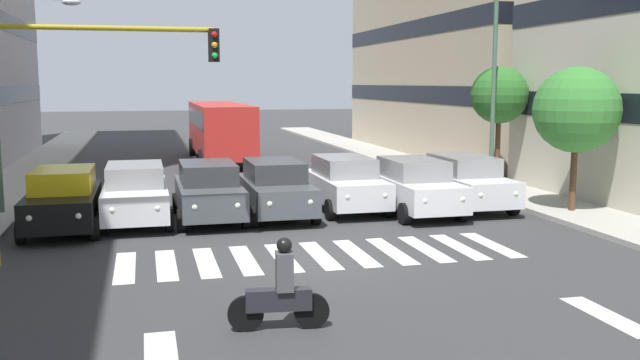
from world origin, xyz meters
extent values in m
plane|color=#38383A|center=(0.00, 0.00, 0.00)|extent=(180.00, 180.00, 0.00)
cube|color=black|center=(-14.35, -21.24, 3.48)|extent=(8.18, 20.56, 0.90)
cube|color=black|center=(-14.35, -21.24, 6.96)|extent=(8.18, 20.56, 0.90)
cube|color=silver|center=(-4.50, 0.00, 0.00)|extent=(0.45, 2.80, 0.01)
cube|color=silver|center=(-3.60, 0.00, 0.00)|extent=(0.45, 2.80, 0.01)
cube|color=silver|center=(-2.70, 0.00, 0.00)|extent=(0.45, 2.80, 0.01)
cube|color=silver|center=(-1.80, 0.00, 0.00)|extent=(0.45, 2.80, 0.01)
cube|color=silver|center=(-0.90, 0.00, 0.00)|extent=(0.45, 2.80, 0.01)
cube|color=silver|center=(0.00, 0.00, 0.00)|extent=(0.45, 2.80, 0.01)
cube|color=silver|center=(0.90, 0.00, 0.00)|extent=(0.45, 2.80, 0.01)
cube|color=silver|center=(1.80, 0.00, 0.00)|extent=(0.45, 2.80, 0.01)
cube|color=silver|center=(2.70, 0.00, 0.00)|extent=(0.45, 2.80, 0.01)
cube|color=silver|center=(3.60, 0.00, 0.00)|extent=(0.45, 2.80, 0.01)
cube|color=silver|center=(4.50, 0.00, 0.00)|extent=(0.45, 2.80, 0.01)
cube|color=silver|center=(-3.85, 5.50, 0.00)|extent=(0.50, 2.20, 0.01)
cube|color=silver|center=(3.85, 5.50, 0.00)|extent=(0.50, 2.20, 0.01)
cube|color=silver|center=(-6.15, -4.93, 0.72)|extent=(1.80, 4.40, 0.80)
cube|color=gray|center=(-6.15, -5.13, 1.42)|extent=(1.58, 2.46, 0.60)
cylinder|color=black|center=(-7.05, -3.48, 0.32)|extent=(0.22, 0.64, 0.64)
cylinder|color=black|center=(-5.25, -3.48, 0.32)|extent=(0.22, 0.64, 0.64)
cylinder|color=black|center=(-7.05, -6.38, 0.32)|extent=(0.22, 0.64, 0.64)
cylinder|color=black|center=(-5.25, -6.38, 0.32)|extent=(0.22, 0.64, 0.64)
sphere|color=white|center=(-6.72, -2.78, 0.80)|extent=(0.18, 0.18, 0.18)
sphere|color=white|center=(-5.57, -2.78, 0.80)|extent=(0.18, 0.18, 0.18)
cube|color=silver|center=(-4.17, -4.41, 0.72)|extent=(1.80, 4.40, 0.80)
cube|color=gray|center=(-4.17, -4.61, 1.42)|extent=(1.58, 2.46, 0.60)
cylinder|color=black|center=(-5.07, -2.95, 0.32)|extent=(0.22, 0.64, 0.64)
cylinder|color=black|center=(-3.27, -2.95, 0.32)|extent=(0.22, 0.64, 0.64)
cylinder|color=black|center=(-5.07, -5.86, 0.32)|extent=(0.22, 0.64, 0.64)
cylinder|color=black|center=(-3.27, -5.86, 0.32)|extent=(0.22, 0.64, 0.64)
sphere|color=white|center=(-4.75, -2.26, 0.80)|extent=(0.18, 0.18, 0.18)
sphere|color=white|center=(-3.60, -2.26, 0.80)|extent=(0.18, 0.18, 0.18)
cube|color=silver|center=(-2.25, -5.56, 0.72)|extent=(1.80, 4.40, 0.80)
cube|color=gray|center=(-2.25, -5.76, 1.42)|extent=(1.58, 2.46, 0.60)
cylinder|color=black|center=(-3.15, -4.11, 0.32)|extent=(0.22, 0.64, 0.64)
cylinder|color=black|center=(-1.35, -4.11, 0.32)|extent=(0.22, 0.64, 0.64)
cylinder|color=black|center=(-3.15, -7.01, 0.32)|extent=(0.22, 0.64, 0.64)
cylinder|color=black|center=(-1.35, -7.01, 0.32)|extent=(0.22, 0.64, 0.64)
sphere|color=white|center=(-2.82, -3.41, 0.80)|extent=(0.18, 0.18, 0.18)
sphere|color=white|center=(-1.67, -3.41, 0.80)|extent=(0.18, 0.18, 0.18)
cube|color=#474C51|center=(0.14, -5.02, 0.72)|extent=(1.80, 4.40, 0.80)
cube|color=#343639|center=(0.14, -5.22, 1.42)|extent=(1.58, 2.46, 0.60)
cylinder|color=black|center=(-0.76, -3.57, 0.32)|extent=(0.22, 0.64, 0.64)
cylinder|color=black|center=(1.04, -3.57, 0.32)|extent=(0.22, 0.64, 0.64)
cylinder|color=black|center=(-0.76, -6.47, 0.32)|extent=(0.22, 0.64, 0.64)
cylinder|color=black|center=(1.04, -6.47, 0.32)|extent=(0.22, 0.64, 0.64)
sphere|color=white|center=(-0.44, -2.87, 0.80)|extent=(0.18, 0.18, 0.18)
sphere|color=white|center=(0.71, -2.87, 0.80)|extent=(0.18, 0.18, 0.18)
cube|color=#474C51|center=(2.17, -4.98, 0.72)|extent=(1.80, 4.40, 0.80)
cube|color=#343639|center=(2.17, -5.18, 1.42)|extent=(1.58, 2.46, 0.60)
cylinder|color=black|center=(1.27, -3.53, 0.32)|extent=(0.22, 0.64, 0.64)
cylinder|color=black|center=(3.07, -3.53, 0.32)|extent=(0.22, 0.64, 0.64)
cylinder|color=black|center=(1.27, -6.43, 0.32)|extent=(0.22, 0.64, 0.64)
cylinder|color=black|center=(3.07, -6.43, 0.32)|extent=(0.22, 0.64, 0.64)
sphere|color=white|center=(1.59, -2.83, 0.80)|extent=(0.18, 0.18, 0.18)
sphere|color=white|center=(2.75, -2.83, 0.80)|extent=(0.18, 0.18, 0.18)
cube|color=silver|center=(4.29, -5.04, 0.72)|extent=(1.80, 4.40, 0.80)
cube|color=gray|center=(4.29, -5.24, 1.42)|extent=(1.58, 2.46, 0.60)
cylinder|color=black|center=(3.39, -3.59, 0.32)|extent=(0.22, 0.64, 0.64)
cylinder|color=black|center=(5.19, -3.59, 0.32)|extent=(0.22, 0.64, 0.64)
cylinder|color=black|center=(3.39, -6.49, 0.32)|extent=(0.22, 0.64, 0.64)
cylinder|color=black|center=(5.19, -6.49, 0.32)|extent=(0.22, 0.64, 0.64)
sphere|color=white|center=(3.71, -2.89, 0.80)|extent=(0.18, 0.18, 0.18)
sphere|color=white|center=(4.86, -2.89, 0.80)|extent=(0.18, 0.18, 0.18)
cube|color=black|center=(6.22, -4.44, 0.72)|extent=(1.80, 4.40, 0.80)
cube|color=yellow|center=(6.22, -4.64, 1.42)|extent=(1.58, 2.46, 0.60)
cylinder|color=black|center=(5.32, -2.99, 0.32)|extent=(0.22, 0.64, 0.64)
cylinder|color=black|center=(7.12, -2.99, 0.32)|extent=(0.22, 0.64, 0.64)
cylinder|color=black|center=(5.32, -5.89, 0.32)|extent=(0.22, 0.64, 0.64)
cylinder|color=black|center=(7.12, -5.89, 0.32)|extent=(0.22, 0.64, 0.64)
sphere|color=white|center=(5.64, -2.29, 0.80)|extent=(0.18, 0.18, 0.18)
sphere|color=white|center=(6.79, -2.29, 0.80)|extent=(0.18, 0.18, 0.18)
cube|color=red|center=(0.14, -20.88, 1.75)|extent=(2.50, 10.50, 2.50)
cube|color=black|center=(0.14, -20.88, 2.30)|extent=(2.52, 9.87, 0.80)
cylinder|color=black|center=(-1.11, -17.20, 0.50)|extent=(0.28, 1.00, 1.00)
cylinder|color=black|center=(1.39, -17.20, 0.50)|extent=(0.28, 1.00, 1.00)
cylinder|color=black|center=(-1.11, -24.03, 0.50)|extent=(0.28, 1.00, 1.00)
cylinder|color=black|center=(1.39, -24.03, 0.50)|extent=(0.28, 1.00, 1.00)
cylinder|color=black|center=(2.46, 4.70, 0.30)|extent=(0.61, 0.17, 0.60)
cylinder|color=black|center=(1.36, 4.82, 0.30)|extent=(0.61, 0.17, 0.60)
cube|color=#232328|center=(1.91, 4.76, 0.52)|extent=(1.12, 0.36, 0.36)
cube|color=#4C4C51|center=(1.81, 4.77, 1.00)|extent=(0.32, 0.39, 0.64)
sphere|color=black|center=(1.81, 4.77, 1.44)|extent=(0.26, 0.26, 0.26)
cylinder|color=#AD991E|center=(4.82, -0.82, 5.30)|extent=(4.96, 0.12, 0.12)
cube|color=black|center=(2.34, -0.82, 4.95)|extent=(0.24, 0.28, 0.76)
sphere|color=red|center=(2.34, -0.67, 5.19)|extent=(0.14, 0.14, 0.14)
sphere|color=orange|center=(2.34, -0.67, 4.95)|extent=(0.14, 0.14, 0.14)
sphere|color=green|center=(2.34, -0.67, 4.71)|extent=(0.14, 0.14, 0.14)
cylinder|color=#4C6B56|center=(-8.30, -7.32, 3.78)|extent=(0.16, 0.16, 7.26)
ellipsoid|color=#B7BCC1|center=(5.99, -7.09, 6.51)|extent=(0.56, 0.28, 0.20)
cylinder|color=#513823|center=(-8.87, -3.08, 1.31)|extent=(0.20, 0.20, 2.33)
sphere|color=#387F33|center=(-8.87, -3.08, 3.27)|extent=(2.63, 2.63, 2.63)
cylinder|color=#513823|center=(-9.28, -8.68, 1.56)|extent=(0.20, 0.20, 2.82)
sphere|color=#2D6B28|center=(-9.28, -8.68, 3.63)|extent=(2.20, 2.20, 2.20)
camera|label=1|loc=(3.99, 15.82, 4.09)|focal=39.32mm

